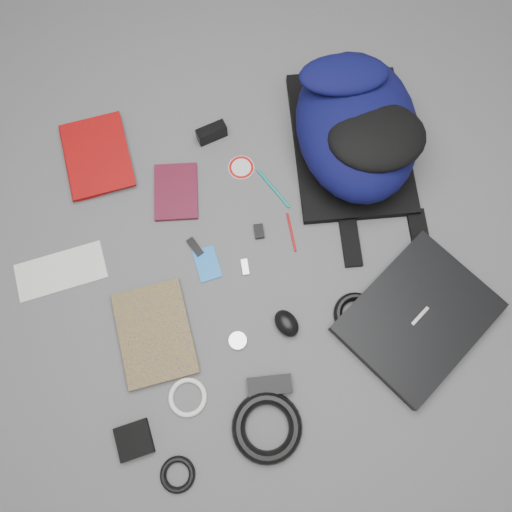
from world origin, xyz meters
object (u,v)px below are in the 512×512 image
object	(u,v)px
comic_book	(120,343)
dvd_case	(176,192)
textbook_red	(66,164)
compact_camera	(212,133)
power_brick	(270,385)
laptop	(418,317)
mouse	(287,323)
pouch	(134,440)
backpack	(356,125)

from	to	relation	value
comic_book	dvd_case	bearing A→B (deg)	58.45
textbook_red	compact_camera	bearing A→B (deg)	-3.14
dvd_case	power_brick	world-z (taller)	power_brick
laptop	power_brick	size ratio (longest dim) A/B	3.36
mouse	laptop	bearing A→B (deg)	-31.88
comic_book	compact_camera	world-z (taller)	compact_camera
pouch	dvd_case	bearing A→B (deg)	68.09
mouse	comic_book	bearing A→B (deg)	151.69
backpack	mouse	size ratio (longest dim) A/B	6.66
backpack	comic_book	size ratio (longest dim) A/B	2.02
backpack	pouch	size ratio (longest dim) A/B	6.16
backpack	laptop	size ratio (longest dim) A/B	1.38
mouse	compact_camera	bearing A→B (deg)	75.90
textbook_red	dvd_case	size ratio (longest dim) A/B	1.44
dvd_case	compact_camera	distance (m)	0.21
laptop	mouse	bearing A→B (deg)	137.79
compact_camera	power_brick	size ratio (longest dim) A/B	0.79
dvd_case	pouch	size ratio (longest dim) A/B	2.05
laptop	textbook_red	world-z (taller)	laptop
mouse	dvd_case	bearing A→B (deg)	94.37
backpack	laptop	world-z (taller)	backpack
textbook_red	comic_book	world-z (taller)	textbook_red
backpack	comic_book	distance (m)	0.90
laptop	compact_camera	size ratio (longest dim) A/B	4.26
textbook_red	dvd_case	world-z (taller)	textbook_red
dvd_case	compact_camera	size ratio (longest dim) A/B	1.96
laptop	dvd_case	xyz separation A→B (m)	(-0.55, 0.55, -0.01)
dvd_case	power_brick	xyz separation A→B (m)	(0.11, -0.61, 0.01)
compact_camera	dvd_case	bearing A→B (deg)	-144.49
compact_camera	mouse	world-z (taller)	compact_camera
compact_camera	power_brick	world-z (taller)	compact_camera
backpack	compact_camera	distance (m)	0.43
textbook_red	mouse	size ratio (longest dim) A/B	3.19
comic_book	power_brick	bearing A→B (deg)	-30.45
backpack	textbook_red	distance (m)	0.87
compact_camera	mouse	size ratio (longest dim) A/B	1.13
textbook_red	power_brick	xyz separation A→B (m)	(0.41, -0.78, 0.00)
power_brick	textbook_red	bearing A→B (deg)	127.33
pouch	laptop	bearing A→B (deg)	7.05
laptop	pouch	xyz separation A→B (m)	(-0.81, -0.10, -0.01)
backpack	power_brick	distance (m)	0.76
backpack	textbook_red	xyz separation A→B (m)	(-0.85, 0.16, -0.10)
backpack	mouse	world-z (taller)	backpack
mouse	power_brick	xyz separation A→B (m)	(-0.09, -0.14, -0.01)
pouch	backpack	bearing A→B (deg)	39.15
laptop	dvd_case	size ratio (longest dim) A/B	2.18
textbook_red	pouch	bearing A→B (deg)	-87.38
textbook_red	power_brick	world-z (taller)	same
dvd_case	pouch	distance (m)	0.70
backpack	mouse	bearing A→B (deg)	-115.21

